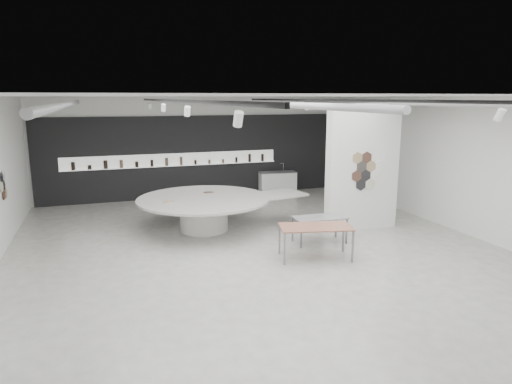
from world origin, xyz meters
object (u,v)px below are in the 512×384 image
object	(u,v)px
partition_column	(363,168)
sample_table_wood	(316,229)
kitchen_counter	(278,182)
sample_table_stone	(320,219)
display_island	(207,209)

from	to	relation	value
partition_column	sample_table_wood	bearing A→B (deg)	-141.73
sample_table_wood	kitchen_counter	xyz separation A→B (m)	(1.97, 7.42, -0.31)
partition_column	kitchen_counter	world-z (taller)	partition_column
sample_table_stone	sample_table_wood	bearing A→B (deg)	-121.28
sample_table_stone	kitchen_counter	world-z (taller)	kitchen_counter
partition_column	sample_table_stone	size ratio (longest dim) A/B	2.61
sample_table_stone	kitchen_counter	xyz separation A→B (m)	(1.33, 6.37, -0.21)
display_island	sample_table_wood	bearing A→B (deg)	-69.09
display_island	kitchen_counter	size ratio (longest dim) A/B	3.44
partition_column	sample_table_stone	world-z (taller)	partition_column
sample_table_wood	sample_table_stone	size ratio (longest dim) A/B	1.33
sample_table_stone	partition_column	bearing A→B (deg)	25.48
kitchen_counter	display_island	bearing A→B (deg)	-126.92
sample_table_wood	partition_column	bearing A→B (deg)	38.27
sample_table_wood	kitchen_counter	distance (m)	7.68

